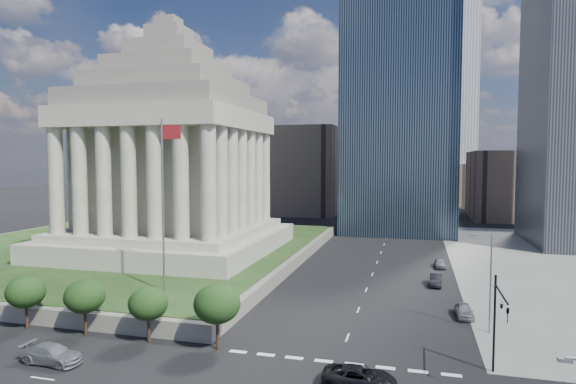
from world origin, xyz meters
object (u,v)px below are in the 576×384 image
(pickup_truck, at_px, (359,377))
(parked_sedan_near, at_px, (464,311))
(street_lamp_north, at_px, (489,277))
(parked_sedan_far, at_px, (440,263))
(flagpole, at_px, (164,196))
(war_memorial, at_px, (171,136))
(traffic_signal_ne, at_px, (498,315))
(parked_sedan_mid, at_px, (436,280))
(suv_grey, at_px, (52,354))

(pickup_truck, relative_size, parked_sedan_near, 1.28)
(street_lamp_north, height_order, parked_sedan_far, street_lamp_north)
(flagpole, distance_m, pickup_truck, 30.49)
(war_memorial, xyz_separation_m, pickup_truck, (36.29, -38.00, -20.62))
(war_memorial, distance_m, parked_sedan_near, 53.32)
(traffic_signal_ne, height_order, parked_sedan_far, traffic_signal_ne)
(parked_sedan_near, bearing_deg, pickup_truck, -117.39)
(war_memorial, xyz_separation_m, parked_sedan_near, (45.50, -18.61, -20.65))
(street_lamp_north, relative_size, parked_sedan_near, 2.27)
(parked_sedan_far, bearing_deg, street_lamp_north, -85.41)
(war_memorial, distance_m, traffic_signal_ne, 60.00)
(parked_sedan_near, bearing_deg, parked_sedan_far, 91.24)
(traffic_signal_ne, bearing_deg, parked_sedan_far, 93.39)
(parked_sedan_mid, xyz_separation_m, parked_sedan_far, (1.09, 11.83, -0.01))
(war_memorial, height_order, suv_grey, war_memorial)
(suv_grey, xyz_separation_m, parked_sedan_near, (34.89, 21.78, -0.04))
(pickup_truck, height_order, parked_sedan_mid, pickup_truck)
(parked_sedan_near, height_order, parked_sedan_far, parked_sedan_near)
(suv_grey, bearing_deg, pickup_truck, -81.97)
(parked_sedan_near, bearing_deg, street_lamp_north, -69.35)
(street_lamp_north, xyz_separation_m, parked_sedan_near, (-1.83, 4.39, -4.91))
(war_memorial, xyz_separation_m, street_lamp_north, (47.33, -23.00, -15.74))
(suv_grey, bearing_deg, war_memorial, 17.42)
(traffic_signal_ne, bearing_deg, parked_sedan_mid, 96.90)
(traffic_signal_ne, relative_size, parked_sedan_mid, 1.77)
(war_memorial, height_order, pickup_truck, war_memorial)
(street_lamp_north, bearing_deg, war_memorial, 154.08)
(parked_sedan_mid, bearing_deg, war_memorial, 175.30)
(street_lamp_north, distance_m, parked_sedan_far, 30.04)
(flagpole, distance_m, street_lamp_north, 35.95)
(street_lamp_north, relative_size, pickup_truck, 1.78)
(pickup_truck, distance_m, parked_sedan_near, 21.46)
(war_memorial, height_order, flagpole, war_memorial)
(flagpole, height_order, parked_sedan_near, flagpole)
(pickup_truck, bearing_deg, war_memorial, 43.69)
(war_memorial, xyz_separation_m, flagpole, (12.17, -24.00, -8.29))
(suv_grey, distance_m, parked_sedan_far, 57.58)
(traffic_signal_ne, relative_size, street_lamp_north, 0.80)
(traffic_signal_ne, distance_m, street_lamp_north, 11.34)
(war_memorial, relative_size, street_lamp_north, 3.90)
(traffic_signal_ne, xyz_separation_m, street_lamp_north, (0.83, 11.30, 0.41))
(parked_sedan_far, bearing_deg, pickup_truck, -101.63)
(pickup_truck, xyz_separation_m, parked_sedan_near, (9.21, 19.39, -0.03))
(pickup_truck, bearing_deg, traffic_signal_ne, -70.10)
(street_lamp_north, relative_size, parked_sedan_mid, 2.21)
(parked_sedan_mid, relative_size, parked_sedan_far, 1.04)
(parked_sedan_far, bearing_deg, parked_sedan_mid, -96.94)
(flagpole, relative_size, parked_sedan_near, 4.55)
(traffic_signal_ne, distance_m, parked_sedan_near, 16.35)
(street_lamp_north, distance_m, parked_sedan_mid, 18.80)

